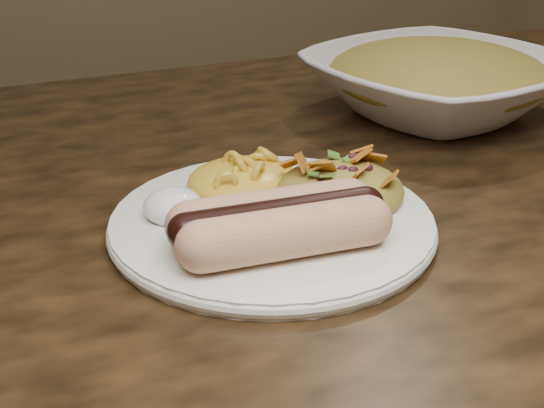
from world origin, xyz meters
name	(u,v)px	position (x,y,z in m)	size (l,w,h in m)	color
table	(181,337)	(0.00, 0.00, 0.66)	(1.60, 0.90, 0.75)	#402813
plate	(272,224)	(0.07, -0.02, 0.76)	(0.24, 0.24, 0.01)	silver
hotdog	(279,222)	(0.06, -0.07, 0.78)	(0.13, 0.08, 0.04)	tan
mac_and_cheese	(243,164)	(0.07, 0.04, 0.78)	(0.09, 0.08, 0.04)	yellow
sour_cream	(172,199)	(0.00, 0.01, 0.78)	(0.04, 0.04, 0.03)	white
taco_salad	(340,178)	(0.13, -0.02, 0.78)	(0.10, 0.10, 0.04)	#C87A2C
serving_bowl	(437,85)	(0.34, 0.16, 0.78)	(0.26, 0.26, 0.06)	white
bowl_filling	(439,69)	(0.34, 0.16, 0.80)	(0.23, 0.23, 0.06)	#C87A2C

